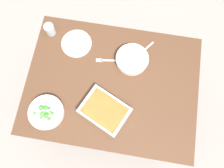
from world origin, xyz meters
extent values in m
plane|color=#9E9389|center=(0.00, 0.00, 0.00)|extent=(6.00, 6.00, 0.00)
cube|color=brown|center=(0.00, 0.00, 0.72)|extent=(1.20, 0.90, 0.04)
cylinder|color=brown|center=(-0.54, -0.39, 0.35)|extent=(0.06, 0.06, 0.70)
cylinder|color=brown|center=(0.54, -0.39, 0.35)|extent=(0.06, 0.06, 0.70)
cylinder|color=brown|center=(-0.54, 0.39, 0.35)|extent=(0.06, 0.06, 0.70)
cylinder|color=brown|center=(0.54, 0.39, 0.35)|extent=(0.06, 0.06, 0.70)
cylinder|color=white|center=(0.11, 0.19, 0.77)|extent=(0.22, 0.22, 0.05)
torus|color=white|center=(0.11, 0.19, 0.79)|extent=(0.23, 0.23, 0.01)
cylinder|color=olive|center=(0.11, 0.19, 0.77)|extent=(0.18, 0.18, 0.03)
sphere|color=#C66633|center=(0.14, 0.19, 0.79)|extent=(0.02, 0.02, 0.02)
sphere|color=silver|center=(0.11, 0.20, 0.79)|extent=(0.02, 0.02, 0.02)
sphere|color=olive|center=(0.11, 0.21, 0.79)|extent=(0.02, 0.02, 0.02)
sphere|color=silver|center=(0.13, 0.15, 0.79)|extent=(0.01, 0.01, 0.01)
cylinder|color=white|center=(-0.39, -0.27, 0.77)|extent=(0.23, 0.23, 0.05)
torus|color=white|center=(-0.39, -0.27, 0.79)|extent=(0.24, 0.24, 0.01)
cylinder|color=#8CB272|center=(-0.39, -0.27, 0.77)|extent=(0.19, 0.19, 0.02)
sphere|color=#569E42|center=(-0.40, -0.27, 0.78)|extent=(0.02, 0.02, 0.02)
sphere|color=#478C38|center=(-0.36, -0.27, 0.78)|extent=(0.02, 0.02, 0.02)
sphere|color=#569E42|center=(-0.35, -0.27, 0.79)|extent=(0.03, 0.03, 0.03)
sphere|color=#478C38|center=(-0.46, -0.29, 0.78)|extent=(0.02, 0.02, 0.02)
sphere|color=#3D7A33|center=(-0.38, -0.28, 0.79)|extent=(0.03, 0.03, 0.03)
sphere|color=#478C38|center=(-0.34, -0.27, 0.78)|extent=(0.02, 0.02, 0.02)
sphere|color=#569E42|center=(-0.41, -0.29, 0.79)|extent=(0.04, 0.04, 0.04)
sphere|color=#478C38|center=(-0.39, -0.30, 0.79)|extent=(0.03, 0.03, 0.03)
sphere|color=#478C38|center=(-0.40, -0.24, 0.79)|extent=(0.03, 0.03, 0.03)
sphere|color=#478C38|center=(-0.43, -0.25, 0.79)|extent=(0.04, 0.04, 0.04)
sphere|color=#478C38|center=(-0.36, -0.31, 0.79)|extent=(0.03, 0.03, 0.03)
sphere|color=#478C38|center=(-0.41, -0.31, 0.78)|extent=(0.02, 0.02, 0.02)
sphere|color=#3D7A33|center=(-0.37, -0.24, 0.78)|extent=(0.02, 0.02, 0.02)
cube|color=silver|center=(-0.02, -0.20, 0.77)|extent=(0.36, 0.33, 0.06)
cube|color=gold|center=(-0.02, -0.20, 0.78)|extent=(0.32, 0.29, 0.04)
cylinder|color=#B2BCC6|center=(-0.51, 0.32, 0.78)|extent=(0.07, 0.07, 0.08)
cylinder|color=black|center=(-0.51, 0.32, 0.77)|extent=(0.06, 0.06, 0.05)
cylinder|color=white|center=(-0.31, 0.26, 0.75)|extent=(0.22, 0.22, 0.01)
cube|color=silver|center=(0.20, 0.31, 0.74)|extent=(0.10, 0.12, 0.01)
ellipsoid|color=silver|center=(0.15, 0.24, 0.75)|extent=(0.05, 0.05, 0.01)
cube|color=silver|center=(-0.39, -0.27, 0.74)|extent=(0.14, 0.04, 0.01)
ellipsoid|color=silver|center=(-0.31, -0.25, 0.75)|extent=(0.04, 0.03, 0.01)
cube|color=silver|center=(-0.04, 0.17, 0.74)|extent=(0.14, 0.03, 0.01)
cube|color=silver|center=(-0.12, 0.16, 0.74)|extent=(0.05, 0.03, 0.01)
camera|label=1|loc=(0.07, -0.40, 2.21)|focal=34.98mm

